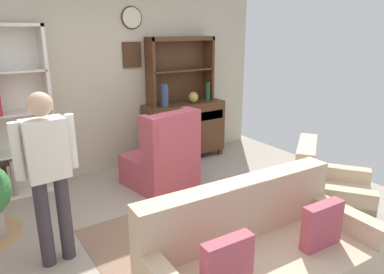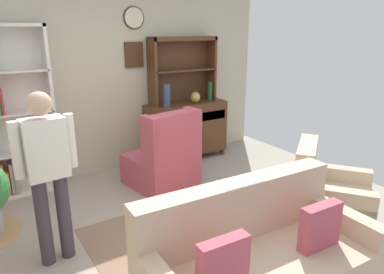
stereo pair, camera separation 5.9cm
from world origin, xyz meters
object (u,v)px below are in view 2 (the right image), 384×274
object	(u,v)px
sideboard_hutch	(182,61)
bottle_wine	(210,92)
couch_floral	(257,265)
wingback_chair	(165,159)
armchair_floral	(327,199)
bookshelf	(7,116)
vase_tall	(167,95)
vase_round	(195,97)
person_reading	(47,168)
sideboard	(186,128)

from	to	relation	value
sideboard_hutch	bottle_wine	bearing A→B (deg)	-26.96
couch_floral	wingback_chair	xyz separation A→B (m)	(0.41, 2.22, 0.07)
armchair_floral	wingback_chair	distance (m)	2.05
sideboard_hutch	bookshelf	bearing A→B (deg)	-179.42
couch_floral	wingback_chair	bearing A→B (deg)	79.65
vase_tall	vase_round	xyz separation A→B (m)	(0.52, 0.01, -0.08)
armchair_floral	wingback_chair	size ratio (longest dim) A/B	1.02
vase_tall	bottle_wine	world-z (taller)	vase_tall
bookshelf	person_reading	bearing A→B (deg)	-86.34
bookshelf	bottle_wine	bearing A→B (deg)	-3.41
armchair_floral	couch_floral	bearing A→B (deg)	-162.73
vase_round	person_reading	xyz separation A→B (m)	(-2.53, -1.55, -0.10)
sideboard_hutch	bottle_wine	size ratio (longest dim) A/B	3.61
bookshelf	wingback_chair	xyz separation A→B (m)	(1.70, -0.84, -0.63)
vase_tall	wingback_chair	xyz separation A→B (m)	(-0.42, -0.68, -0.70)
couch_floral	sideboard	bearing A→B (deg)	67.77
vase_tall	bottle_wine	size ratio (longest dim) A/B	1.10
sideboard_hutch	vase_tall	distance (m)	0.64
vase_tall	bottle_wine	distance (m)	0.78
vase_tall	wingback_chair	distance (m)	1.07
vase_round	armchair_floral	xyz separation A→B (m)	(0.08, -2.47, -0.72)
sideboard	bottle_wine	bearing A→B (deg)	-12.89
sideboard	couch_floral	bearing A→B (deg)	-112.23
sideboard_hutch	bottle_wine	xyz separation A→B (m)	(0.39, -0.20, -0.49)
couch_floral	bookshelf	bearing A→B (deg)	112.83
person_reading	bottle_wine	bearing A→B (deg)	28.69
couch_floral	armchair_floral	distance (m)	1.49
sideboard	sideboard_hutch	world-z (taller)	sideboard_hutch
armchair_floral	wingback_chair	bearing A→B (deg)	119.80
vase_round	couch_floral	bearing A→B (deg)	-114.83
sideboard_hutch	sideboard	bearing A→B (deg)	-90.00
bookshelf	wingback_chair	size ratio (longest dim) A/B	2.00
wingback_chair	bookshelf	bearing A→B (deg)	153.58
person_reading	couch_floral	bearing A→B (deg)	-49.12
vase_round	person_reading	bearing A→B (deg)	-148.52
bookshelf	sideboard	xyz separation A→B (m)	(2.51, -0.08, -0.51)
vase_round	armchair_floral	world-z (taller)	vase_round
sideboard_hutch	bottle_wine	distance (m)	0.65
vase_round	wingback_chair	xyz separation A→B (m)	(-0.94, -0.69, -0.62)
bookshelf	bottle_wine	xyz separation A→B (m)	(2.90, -0.17, 0.05)
sideboard_hutch	vase_tall	world-z (taller)	sideboard_hutch
vase_round	bottle_wine	xyz separation A→B (m)	(0.26, -0.02, 0.07)
bottle_wine	armchair_floral	distance (m)	2.58
vase_tall	vase_round	distance (m)	0.53
sideboard	armchair_floral	xyz separation A→B (m)	(0.21, -2.54, -0.22)
bottle_wine	vase_tall	bearing A→B (deg)	179.34
sideboard_hutch	wingback_chair	size ratio (longest dim) A/B	1.05
sideboard_hutch	vase_round	distance (m)	0.60
bottle_wine	armchair_floral	bearing A→B (deg)	-94.29
sideboard	wingback_chair	distance (m)	1.12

